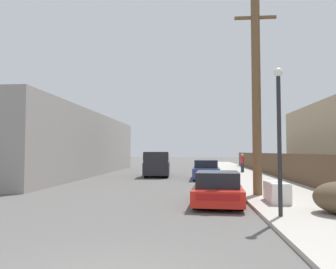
{
  "coord_description": "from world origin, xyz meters",
  "views": [
    {
      "loc": [
        1.22,
        -4.46,
        1.97
      ],
      "look_at": [
        0.02,
        10.41,
        2.75
      ],
      "focal_mm": 35.0,
      "sensor_mm": 36.0,
      "label": 1
    }
  ],
  "objects": [
    {
      "name": "street_lamp",
      "position": [
        3.67,
        5.22,
        2.63
      ],
      "size": [
        0.26,
        0.26,
        4.29
      ],
      "color": "#232326",
      "rests_on": "sidewalk_curb"
    },
    {
      "name": "utility_pole",
      "position": [
        3.91,
        9.87,
        4.48
      ],
      "size": [
        1.8,
        0.38,
        8.58
      ],
      "color": "brown",
      "rests_on": "sidewalk_curb"
    },
    {
      "name": "building_left_block",
      "position": [
        -10.14,
        22.82,
        2.57
      ],
      "size": [
        7.0,
        25.3,
        5.14
      ],
      "primitive_type": "cube",
      "color": "gray",
      "rests_on": "ground"
    },
    {
      "name": "discarded_fridge",
      "position": [
        4.23,
        7.91,
        0.48
      ],
      "size": [
        0.7,
        1.58,
        0.75
      ],
      "rotation": [
        0.0,
        0.0,
        -0.02
      ],
      "color": "white",
      "rests_on": "sidewalk_curb"
    },
    {
      "name": "pickup_truck",
      "position": [
        -1.73,
        21.35,
        0.96
      ],
      "size": [
        2.26,
        5.42,
        1.94
      ],
      "rotation": [
        0.0,
        0.0,
        3.2
      ],
      "color": "#232328",
      "rests_on": "ground"
    },
    {
      "name": "car_parked_mid",
      "position": [
        2.04,
        19.04,
        0.65
      ],
      "size": [
        1.94,
        4.51,
        1.37
      ],
      "rotation": [
        0.0,
        0.0,
        -0.03
      ],
      "color": "#2D478C",
      "rests_on": "ground"
    },
    {
      "name": "pedestrian",
      "position": [
        5.49,
        25.29,
        0.96
      ],
      "size": [
        0.34,
        0.34,
        1.65
      ],
      "color": "#282D42",
      "rests_on": "sidewalk_curb"
    },
    {
      "name": "parked_sports_car_red",
      "position": [
        2.09,
        8.01,
        0.56
      ],
      "size": [
        2.04,
        4.24,
        1.23
      ],
      "rotation": [
        0.0,
        0.0,
        -0.07
      ],
      "color": "red",
      "rests_on": "ground"
    },
    {
      "name": "sidewalk_curb",
      "position": [
        5.3,
        23.5,
        0.06
      ],
      "size": [
        4.2,
        63.0,
        0.12
      ],
      "primitive_type": "cube",
      "color": "#ADA89E",
      "rests_on": "ground"
    },
    {
      "name": "wooden_fence",
      "position": [
        7.25,
        20.09,
        0.98
      ],
      "size": [
        0.08,
        40.66,
        1.71
      ],
      "primitive_type": "cube",
      "color": "brown",
      "rests_on": "sidewalk_curb"
    }
  ]
}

